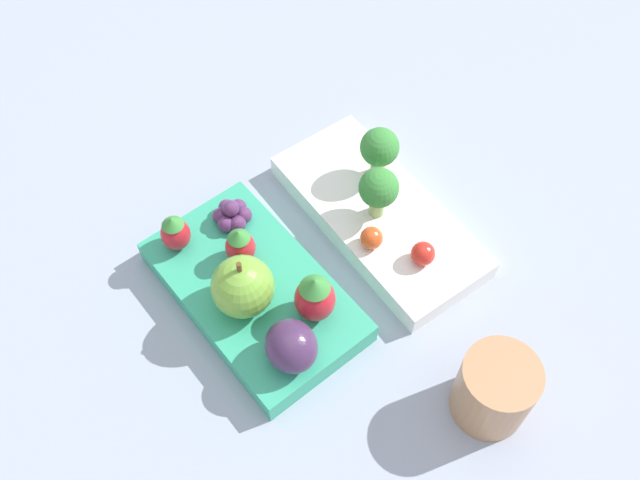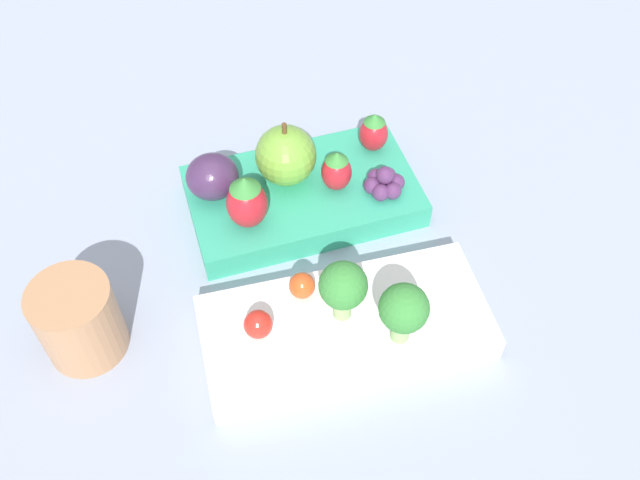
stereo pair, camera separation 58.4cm
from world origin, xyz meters
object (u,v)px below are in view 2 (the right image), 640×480
object	(u,v)px
cherry_tomato_1	(258,324)
plum	(212,177)
strawberry_0	(247,201)
apple	(286,155)
strawberry_2	(374,132)
strawberry_1	(337,171)
bento_box_savoury	(345,327)
bento_box_fruit	(298,197)
grape_cluster	(384,183)
cherry_tomato_0	(302,286)
broccoli_floret_0	(343,287)
drinking_cup	(79,320)
broccoli_floret_1	(404,310)

from	to	relation	value
cherry_tomato_1	plum	world-z (taller)	plum
strawberry_0	plum	world-z (taller)	strawberry_0
apple	strawberry_2	world-z (taller)	apple
strawberry_0	strawberry_1	xyz separation A→B (m)	(-0.08, -0.03, -0.01)
bento_box_savoury	bento_box_fruit	distance (m)	0.14
apple	grape_cluster	bearing A→B (deg)	158.91
bento_box_fruit	cherry_tomato_0	distance (m)	0.11
strawberry_2	grape_cluster	bearing A→B (deg)	87.27
grape_cluster	strawberry_0	bearing A→B (deg)	6.82
broccoli_floret_0	apple	distance (m)	0.15
cherry_tomato_1	drinking_cup	distance (m)	0.13
strawberry_0	grape_cluster	size ratio (longest dim) A/B	1.44
bento_box_savoury	cherry_tomato_0	bearing A→B (deg)	-45.75
bento_box_fruit	broccoli_floret_1	distance (m)	0.17
apple	strawberry_0	bearing A→B (deg)	49.21
bento_box_savoury	broccoli_floret_1	xyz separation A→B (m)	(-0.04, 0.02, 0.05)
broccoli_floret_1	strawberry_0	size ratio (longest dim) A/B	1.06
strawberry_1	apple	bearing A→B (deg)	-24.90
broccoli_floret_1	strawberry_1	bearing A→B (deg)	-83.83
plum	drinking_cup	bearing A→B (deg)	46.74
broccoli_floret_0	strawberry_2	world-z (taller)	broccoli_floret_0
bento_box_fruit	bento_box_savoury	bearing A→B (deg)	95.78
drinking_cup	strawberry_2	bearing A→B (deg)	-150.14
plum	strawberry_2	bearing A→B (deg)	-168.30
bento_box_savoury	plum	bearing A→B (deg)	-59.52
broccoli_floret_1	plum	world-z (taller)	broccoli_floret_1
broccoli_floret_0	cherry_tomato_0	size ratio (longest dim) A/B	2.70
cherry_tomato_0	apple	world-z (taller)	apple
broccoli_floret_1	strawberry_1	size ratio (longest dim) A/B	1.38
cherry_tomato_0	strawberry_2	xyz separation A→B (m)	(-0.09, -0.15, 0.01)
broccoli_floret_1	grape_cluster	xyz separation A→B (m)	(-0.02, -0.14, -0.02)
strawberry_0	strawberry_1	distance (m)	0.08
strawberry_0	bento_box_fruit	bearing A→B (deg)	-145.99
bento_box_fruit	drinking_cup	distance (m)	0.21
cherry_tomato_1	bento_box_savoury	bearing A→B (deg)	179.52
cherry_tomato_0	cherry_tomato_1	distance (m)	0.05
cherry_tomato_1	strawberry_2	distance (m)	0.22
broccoli_floret_1	strawberry_2	world-z (taller)	broccoli_floret_1
strawberry_2	grape_cluster	size ratio (longest dim) A/B	1.10
cherry_tomato_0	plum	bearing A→B (deg)	-63.84
plum	bento_box_savoury	bearing A→B (deg)	120.48
broccoli_floret_1	plum	bearing A→B (deg)	-53.96
cherry_tomato_1	apple	world-z (taller)	apple
bento_box_savoury	broccoli_floret_0	world-z (taller)	broccoli_floret_0
cherry_tomato_0	plum	distance (m)	0.13
cherry_tomato_0	strawberry_2	bearing A→B (deg)	-121.56
broccoli_floret_0	plum	distance (m)	0.16
bento_box_savoury	broccoli_floret_0	size ratio (longest dim) A/B	4.06
broccoli_floret_0	cherry_tomato_1	distance (m)	0.07
broccoli_floret_0	broccoli_floret_1	size ratio (longest dim) A/B	0.99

